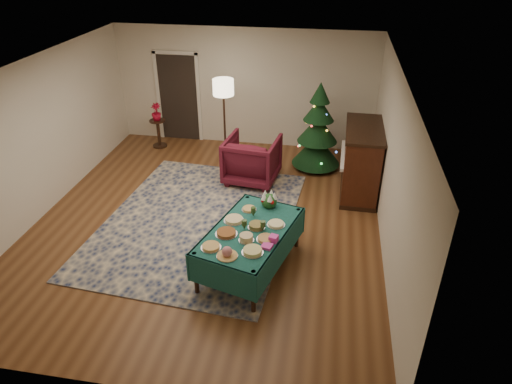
% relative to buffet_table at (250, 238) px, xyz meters
% --- Properties ---
extents(room_shell, '(7.00, 7.00, 7.00)m').
position_rel_buffet_table_xyz_m(room_shell, '(-0.98, 1.18, 0.78)').
color(room_shell, '#593319').
rests_on(room_shell, ground).
extents(doorway, '(1.08, 0.04, 2.16)m').
position_rel_buffet_table_xyz_m(doorway, '(-2.58, 4.66, 0.53)').
color(doorway, black).
rests_on(doorway, ground).
extents(rug, '(3.51, 4.43, 0.02)m').
position_rel_buffet_table_xyz_m(rug, '(-1.14, 1.12, -0.56)').
color(rug, '#121F46').
rests_on(rug, ground).
extents(buffet_table, '(1.51, 2.04, 0.71)m').
position_rel_buffet_table_xyz_m(buffet_table, '(0.00, 0.00, 0.00)').
color(buffet_table, black).
rests_on(buffet_table, ground).
extents(platter_0, '(0.28, 0.28, 0.04)m').
position_rel_buffet_table_xyz_m(platter_0, '(-0.45, -0.52, 0.16)').
color(platter_0, silver).
rests_on(platter_0, buffet_table).
extents(platter_1, '(0.29, 0.29, 0.15)m').
position_rel_buffet_table_xyz_m(platter_1, '(-0.19, -0.67, 0.20)').
color(platter_1, silver).
rests_on(platter_1, buffet_table).
extents(platter_2, '(0.30, 0.30, 0.06)m').
position_rel_buffet_table_xyz_m(platter_2, '(0.13, -0.53, 0.17)').
color(platter_2, silver).
rests_on(platter_2, buffet_table).
extents(platter_3, '(0.32, 0.32, 0.05)m').
position_rel_buffet_table_xyz_m(platter_3, '(-0.31, -0.17, 0.16)').
color(platter_3, silver).
rests_on(platter_3, buffet_table).
extents(platter_4, '(0.22, 0.22, 0.10)m').
position_rel_buffet_table_xyz_m(platter_4, '(-0.00, -0.28, 0.19)').
color(platter_4, silver).
rests_on(platter_4, buffet_table).
extents(platter_5, '(0.27, 0.27, 0.04)m').
position_rel_buffet_table_xyz_m(platter_5, '(0.26, -0.21, 0.16)').
color(platter_5, silver).
rests_on(platter_5, buffet_table).
extents(platter_6, '(0.31, 0.31, 0.05)m').
position_rel_buffet_table_xyz_m(platter_6, '(-0.28, 0.19, 0.16)').
color(platter_6, silver).
rests_on(platter_6, buffet_table).
extents(platter_7, '(0.26, 0.26, 0.07)m').
position_rel_buffet_table_xyz_m(platter_7, '(0.08, 0.07, 0.17)').
color(platter_7, silver).
rests_on(platter_7, buffet_table).
extents(platter_8, '(0.27, 0.27, 0.04)m').
position_rel_buffet_table_xyz_m(platter_8, '(0.36, 0.18, 0.16)').
color(platter_8, silver).
rests_on(platter_8, buffet_table).
extents(platter_9, '(0.24, 0.24, 0.04)m').
position_rel_buffet_table_xyz_m(platter_9, '(-0.11, 0.53, 0.16)').
color(platter_9, silver).
rests_on(platter_9, buffet_table).
extents(goblet_0, '(0.08, 0.08, 0.17)m').
position_rel_buffet_table_xyz_m(goblet_0, '(-0.01, 0.35, 0.23)').
color(goblet_0, '#2D471E').
rests_on(goblet_0, buffet_table).
extents(goblet_1, '(0.08, 0.08, 0.17)m').
position_rel_buffet_table_xyz_m(goblet_1, '(0.19, 0.00, 0.23)').
color(goblet_1, '#2D471E').
rests_on(goblet_1, buffet_table).
extents(goblet_2, '(0.08, 0.08, 0.17)m').
position_rel_buffet_table_xyz_m(goblet_2, '(-0.08, -0.01, 0.23)').
color(goblet_2, '#2D471E').
rests_on(goblet_2, buffet_table).
extents(napkin_stack, '(0.17, 0.17, 0.04)m').
position_rel_buffet_table_xyz_m(napkin_stack, '(0.31, -0.38, 0.16)').
color(napkin_stack, '#E940B7').
rests_on(napkin_stack, buffet_table).
extents(gift_box, '(0.14, 0.14, 0.09)m').
position_rel_buffet_table_xyz_m(gift_box, '(0.38, -0.23, 0.19)').
color(gift_box, '#EF42BA').
rests_on(gift_box, buffet_table).
extents(centerpiece, '(0.26, 0.26, 0.29)m').
position_rel_buffet_table_xyz_m(centerpiece, '(0.18, 0.69, 0.26)').
color(centerpiece, '#1E4C1E').
rests_on(centerpiece, buffet_table).
extents(armchair, '(1.13, 1.07, 1.05)m').
position_rel_buffet_table_xyz_m(armchair, '(-0.47, 2.79, -0.05)').
color(armchair, '#51111F').
rests_on(armchair, ground).
extents(floor_lamp, '(0.44, 0.44, 1.83)m').
position_rel_buffet_table_xyz_m(floor_lamp, '(-1.23, 3.67, 0.98)').
color(floor_lamp, '#A57F3F').
rests_on(floor_lamp, ground).
extents(side_table, '(0.37, 0.37, 0.66)m').
position_rel_buffet_table_xyz_m(side_table, '(-2.95, 4.10, -0.25)').
color(side_table, black).
rests_on(side_table, ground).
extents(potted_plant, '(0.23, 0.40, 0.23)m').
position_rel_buffet_table_xyz_m(potted_plant, '(-2.95, 4.10, 0.21)').
color(potted_plant, '#A40B23').
rests_on(potted_plant, side_table).
extents(christmas_tree, '(1.19, 1.19, 1.88)m').
position_rel_buffet_table_xyz_m(christmas_tree, '(0.78, 3.64, 0.28)').
color(christmas_tree, black).
rests_on(christmas_tree, ground).
extents(piano, '(0.77, 1.57, 1.35)m').
position_rel_buffet_table_xyz_m(piano, '(1.67, 2.69, 0.09)').
color(piano, black).
rests_on(piano, ground).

